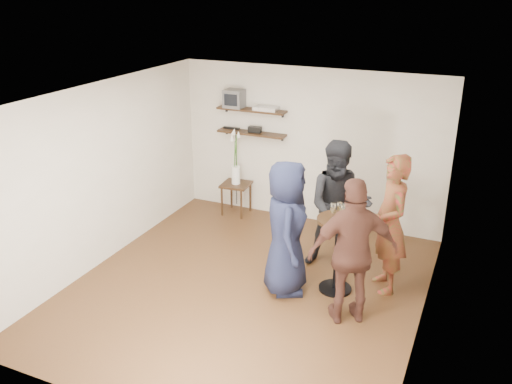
% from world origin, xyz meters
% --- Properties ---
extents(room, '(4.58, 5.08, 2.68)m').
position_xyz_m(room, '(0.00, 0.00, 1.30)').
color(room, '#472817').
rests_on(room, ground).
extents(shelf_upper, '(1.20, 0.25, 0.04)m').
position_xyz_m(shelf_upper, '(-1.00, 2.38, 1.85)').
color(shelf_upper, black).
rests_on(shelf_upper, room).
extents(shelf_lower, '(1.20, 0.25, 0.04)m').
position_xyz_m(shelf_lower, '(-1.00, 2.38, 1.45)').
color(shelf_lower, black).
rests_on(shelf_lower, room).
extents(crt_monitor, '(0.32, 0.30, 0.30)m').
position_xyz_m(crt_monitor, '(-1.31, 2.38, 2.02)').
color(crt_monitor, '#59595B').
rests_on(crt_monitor, shelf_upper).
extents(dvd_deck, '(0.40, 0.24, 0.06)m').
position_xyz_m(dvd_deck, '(-0.73, 2.38, 1.90)').
color(dvd_deck, silver).
rests_on(dvd_deck, shelf_upper).
extents(radio, '(0.22, 0.10, 0.10)m').
position_xyz_m(radio, '(-0.94, 2.38, 1.52)').
color(radio, black).
rests_on(radio, shelf_lower).
extents(power_strip, '(0.30, 0.05, 0.03)m').
position_xyz_m(power_strip, '(-1.40, 2.42, 1.48)').
color(power_strip, black).
rests_on(power_strip, shelf_lower).
extents(side_table, '(0.50, 0.50, 0.56)m').
position_xyz_m(side_table, '(-1.22, 2.20, 0.47)').
color(side_table, black).
rests_on(side_table, room).
extents(vase_lilies, '(0.20, 0.20, 1.02)m').
position_xyz_m(vase_lilies, '(-1.22, 2.20, 0.88)').
color(vase_lilies, white).
rests_on(vase_lilies, side_table).
extents(drinks_table, '(0.57, 0.57, 1.04)m').
position_xyz_m(drinks_table, '(1.10, 0.45, 0.67)').
color(drinks_table, black).
rests_on(drinks_table, room).
extents(wine_glass_fl, '(0.07, 0.07, 0.21)m').
position_xyz_m(wine_glass_fl, '(1.02, 0.41, 1.18)').
color(wine_glass_fl, silver).
rests_on(wine_glass_fl, drinks_table).
extents(wine_glass_fr, '(0.07, 0.07, 0.21)m').
position_xyz_m(wine_glass_fr, '(1.18, 0.42, 1.19)').
color(wine_glass_fr, silver).
rests_on(wine_glass_fr, drinks_table).
extents(wine_glass_bl, '(0.07, 0.07, 0.20)m').
position_xyz_m(wine_glass_bl, '(1.08, 0.50, 1.18)').
color(wine_glass_bl, silver).
rests_on(wine_glass_bl, drinks_table).
extents(wine_glass_br, '(0.06, 0.06, 0.19)m').
position_xyz_m(wine_glass_br, '(1.14, 0.46, 1.17)').
color(wine_glass_br, silver).
rests_on(wine_glass_br, drinks_table).
extents(person_plaid, '(0.72, 0.82, 1.88)m').
position_xyz_m(person_plaid, '(1.69, 0.77, 0.94)').
color(person_plaid, red).
rests_on(person_plaid, room).
extents(person_dark, '(1.07, 0.93, 1.87)m').
position_xyz_m(person_dark, '(0.92, 1.10, 0.94)').
color(person_dark, black).
rests_on(person_dark, room).
extents(person_navy, '(0.87, 1.04, 1.81)m').
position_xyz_m(person_navy, '(0.48, 0.18, 0.90)').
color(person_navy, '#161A32').
rests_on(person_navy, room).
extents(person_brown, '(1.15, 0.93, 1.83)m').
position_xyz_m(person_brown, '(1.44, -0.13, 0.92)').
color(person_brown, '#4A281F').
rests_on(person_brown, room).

